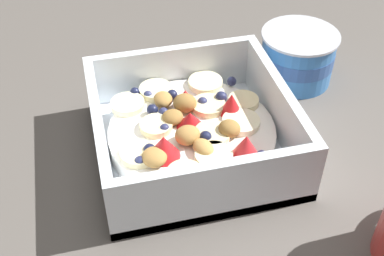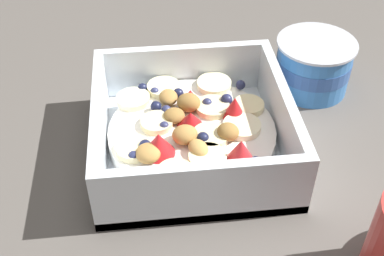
# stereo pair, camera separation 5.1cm
# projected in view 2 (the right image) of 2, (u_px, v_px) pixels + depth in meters

# --- Properties ---
(ground_plane) EXTENTS (2.40, 2.40, 0.00)m
(ground_plane) POSITION_uv_depth(u_px,v_px,m) (182.00, 141.00, 0.54)
(ground_plane) COLOR #56514C
(fruit_bowl) EXTENTS (0.20, 0.20, 0.07)m
(fruit_bowl) POSITION_uv_depth(u_px,v_px,m) (192.00, 133.00, 0.52)
(fruit_bowl) COLOR white
(fruit_bowl) RESTS_ON ground
(yogurt_cup) EXTENTS (0.09, 0.09, 0.06)m
(yogurt_cup) POSITION_uv_depth(u_px,v_px,m) (313.00, 65.00, 0.60)
(yogurt_cup) COLOR #3370B7
(yogurt_cup) RESTS_ON ground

